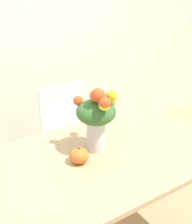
% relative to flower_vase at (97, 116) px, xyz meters
% --- Properties ---
extents(wall_back, '(8.00, 0.06, 2.70)m').
position_rel_flower_vase_xyz_m(wall_back, '(-0.02, 1.32, 0.36)').
color(wall_back, silver).
rests_on(wall_back, ground_plane).
extents(dining_table, '(1.44, 0.87, 0.77)m').
position_rel_flower_vase_xyz_m(dining_table, '(-0.02, -0.08, -0.32)').
color(dining_table, tan).
rests_on(dining_table, ground_plane).
extents(flower_vase, '(0.24, 0.26, 0.40)m').
position_rel_flower_vase_xyz_m(flower_vase, '(0.00, 0.00, 0.00)').
color(flower_vase, silver).
rests_on(flower_vase, dining_table).
extents(pumpkin, '(0.11, 0.11, 0.10)m').
position_rel_flower_vase_xyz_m(pumpkin, '(-0.16, -0.06, -0.17)').
color(pumpkin, orange).
rests_on(pumpkin, dining_table).
extents(dining_chair_near_window, '(0.44, 0.44, 0.87)m').
position_rel_flower_vase_xyz_m(dining_chair_near_window, '(0.19, 0.69, -0.52)').
color(dining_chair_near_window, white).
rests_on(dining_chair_near_window, ground_plane).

